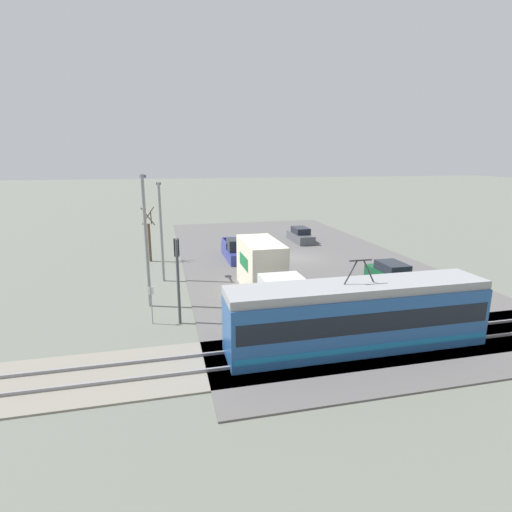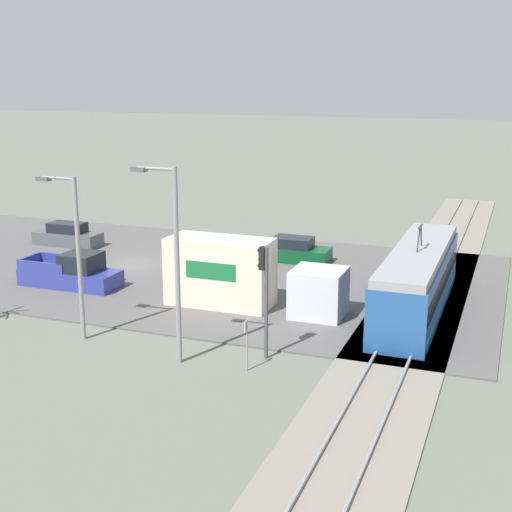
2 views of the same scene
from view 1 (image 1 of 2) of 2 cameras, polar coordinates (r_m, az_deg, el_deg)
ground_plane at (r=36.73m, az=5.58°, el=-0.37°), size 320.00×320.00×0.00m
road_surface at (r=36.72m, az=5.58°, el=-0.31°), size 20.37×43.45×0.08m
rail_bed at (r=21.75m, az=20.99°, el=-11.22°), size 63.43×4.40×0.22m
light_rail_tram at (r=19.70m, az=14.23°, el=-8.35°), size 12.53×2.59×4.32m
box_truck at (r=26.18m, az=1.35°, el=-2.32°), size 2.39×9.06×3.42m
pickup_truck at (r=36.05m, az=-2.69°, el=0.74°), size 2.09×5.59×1.94m
sedan_car_0 at (r=43.86m, az=6.37°, el=2.89°), size 1.71×4.70×1.58m
sedan_car_1 at (r=30.67m, az=18.82°, el=-2.52°), size 1.88×4.67×1.51m
traffic_light_pole at (r=21.91m, az=-11.14°, el=-1.84°), size 0.28×0.47×4.75m
street_tree at (r=36.36m, az=-15.01°, el=2.64°), size 1.15×0.95×4.85m
street_lamp_near_crossing at (r=24.80m, az=-15.48°, el=3.36°), size 0.36×1.95×8.04m
street_lamp_mid_block at (r=29.99m, az=-13.45°, el=4.45°), size 0.36×1.95×7.29m
no_parking_sign at (r=22.65m, az=-14.72°, el=-6.31°), size 0.32×0.08×2.13m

